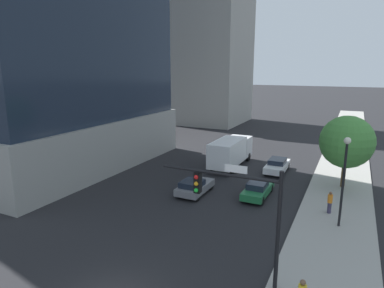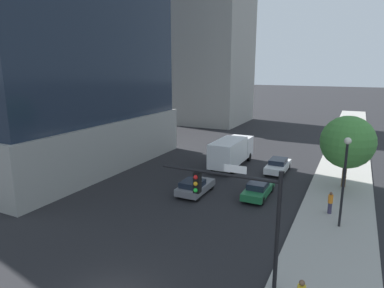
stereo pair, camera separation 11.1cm
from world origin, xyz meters
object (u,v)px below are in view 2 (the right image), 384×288
(pedestrian_orange_shirt, at_px, (330,202))
(street_tree, at_px, (348,142))
(construction_building, at_px, (209,37))
(car_white, at_px, (278,165))
(traffic_light_pole, at_px, (237,201))
(car_gray, at_px, (195,186))
(car_green, at_px, (258,189))
(street_lamp, at_px, (345,170))
(box_truck, at_px, (231,151))

(pedestrian_orange_shirt, bearing_deg, street_tree, 84.46)
(construction_building, distance_m, car_white, 36.99)
(street_tree, bearing_deg, construction_building, 131.22)
(traffic_light_pole, xyz_separation_m, car_gray, (-6.90, 9.66, -3.52))
(car_white, height_order, pedestrian_orange_shirt, pedestrian_orange_shirt)
(traffic_light_pole, height_order, car_white, traffic_light_pole)
(car_green, height_order, pedestrian_orange_shirt, pedestrian_orange_shirt)
(traffic_light_pole, bearing_deg, street_lamp, 62.32)
(traffic_light_pole, height_order, car_green, traffic_light_pole)
(car_gray, height_order, pedestrian_orange_shirt, pedestrian_orange_shirt)
(construction_building, relative_size, traffic_light_pole, 5.99)
(construction_building, xyz_separation_m, pedestrian_orange_shirt, (25.21, -35.96, -15.10))
(street_lamp, height_order, street_tree, street_tree)
(street_tree, height_order, box_truck, street_tree)
(box_truck, bearing_deg, street_tree, -10.14)
(car_gray, bearing_deg, car_green, 19.38)
(car_green, xyz_separation_m, car_gray, (-4.95, -1.74, 0.00))
(street_tree, relative_size, pedestrian_orange_shirt, 3.89)
(street_tree, relative_size, box_truck, 0.80)
(construction_building, xyz_separation_m, car_green, (19.65, -34.76, -15.40))
(traffic_light_pole, bearing_deg, car_gray, 125.53)
(street_lamp, xyz_separation_m, pedestrian_orange_shirt, (-0.75, 1.88, -3.09))
(box_truck, xyz_separation_m, pedestrian_orange_shirt, (10.51, -8.46, -0.77))
(street_tree, height_order, car_green, street_tree)
(street_lamp, height_order, car_gray, street_lamp)
(car_green, relative_size, box_truck, 0.57)
(construction_building, distance_m, car_gray, 42.26)
(construction_building, xyz_separation_m, street_lamp, (25.96, -37.84, -12.01))
(construction_building, bearing_deg, car_white, -54.28)
(traffic_light_pole, distance_m, pedestrian_orange_shirt, 11.28)
(street_lamp, height_order, pedestrian_orange_shirt, street_lamp)
(car_gray, relative_size, car_white, 0.89)
(street_tree, xyz_separation_m, car_gray, (-11.14, -7.01, -3.51))
(traffic_light_pole, height_order, car_gray, traffic_light_pole)
(traffic_light_pole, relative_size, car_white, 1.35)
(street_lamp, distance_m, car_gray, 11.84)
(construction_building, bearing_deg, car_gray, -68.06)
(traffic_light_pole, distance_m, car_green, 12.09)
(box_truck, distance_m, pedestrian_orange_shirt, 13.52)
(street_lamp, bearing_deg, street_tree, 90.81)
(car_white, bearing_deg, car_green, -90.00)
(traffic_light_pole, distance_m, street_lamp, 9.39)
(street_tree, bearing_deg, traffic_light_pole, -104.29)
(street_tree, xyz_separation_m, box_truck, (-11.14, 1.99, -2.44))
(traffic_light_pole, relative_size, car_green, 1.36)
(street_tree, distance_m, car_gray, 13.62)
(street_lamp, height_order, car_white, street_lamp)
(street_tree, height_order, car_gray, street_tree)
(car_white, bearing_deg, car_gray, -118.32)
(construction_building, bearing_deg, car_green, -60.53)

